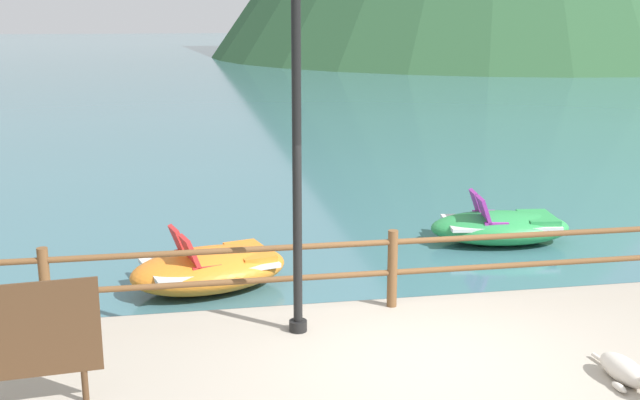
{
  "coord_description": "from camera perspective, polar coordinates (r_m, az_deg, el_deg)",
  "views": [
    {
      "loc": [
        -2.38,
        -6.9,
        3.86
      ],
      "look_at": [
        -0.27,
        5.0,
        0.9
      ],
      "focal_mm": 43.28,
      "sensor_mm": 36.0,
      "label": 1
    }
  ],
  "objects": [
    {
      "name": "sign_board",
      "position": [
        7.29,
        -20.57,
        -9.14
      ],
      "size": [
        1.18,
        0.16,
        1.19
      ],
      "color": "silver",
      "rests_on": "promenade_dock"
    },
    {
      "name": "pedal_boat_0",
      "position": [
        13.53,
        13.21,
        -1.94
      ],
      "size": [
        2.5,
        1.49,
        0.87
      ],
      "color": "green",
      "rests_on": "ground"
    },
    {
      "name": "dog_resting",
      "position": [
        8.05,
        21.84,
        -11.77
      ],
      "size": [
        0.41,
        1.08,
        0.26
      ],
      "color": "beige",
      "rests_on": "promenade_dock"
    },
    {
      "name": "dock_railing",
      "position": [
        9.24,
        5.39,
        -4.49
      ],
      "size": [
        23.92,
        0.12,
        0.95
      ],
      "color": "brown",
      "rests_on": "promenade_dock"
    },
    {
      "name": "ground_plane",
      "position": [
        47.12,
        -7.23,
        8.95
      ],
      "size": [
        200.0,
        200.0,
        0.0
      ],
      "primitive_type": "plane",
      "color": "#3D6B75"
    },
    {
      "name": "lamp_post",
      "position": [
        8.05,
        -1.75,
        7.34
      ],
      "size": [
        0.28,
        0.28,
        4.26
      ],
      "color": "black",
      "rests_on": "promenade_dock"
    },
    {
      "name": "pedal_boat_2",
      "position": [
        11.13,
        -8.14,
        -5.01
      ],
      "size": [
        2.54,
        1.93,
        0.9
      ],
      "color": "orange",
      "rests_on": "ground"
    }
  ]
}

